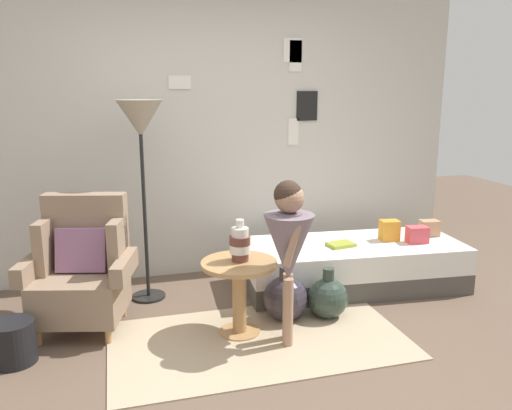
% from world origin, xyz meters
% --- Properties ---
extents(ground_plane, '(12.00, 12.00, 0.00)m').
position_xyz_m(ground_plane, '(0.00, 0.00, 0.00)').
color(ground_plane, brown).
extents(gallery_wall, '(4.80, 0.12, 2.60)m').
position_xyz_m(gallery_wall, '(0.00, 1.95, 1.30)').
color(gallery_wall, beige).
rests_on(gallery_wall, ground).
extents(rug, '(2.05, 1.12, 0.01)m').
position_xyz_m(rug, '(0.02, 0.41, 0.01)').
color(rug, tan).
rests_on(rug, ground).
extents(armchair, '(0.85, 0.72, 0.97)m').
position_xyz_m(armchair, '(-1.15, 0.99, 0.44)').
color(armchair, tan).
rests_on(armchair, ground).
extents(daybed, '(1.96, 0.95, 0.40)m').
position_xyz_m(daybed, '(1.10, 1.17, 0.20)').
color(daybed, '#4C4742').
rests_on(daybed, ground).
extents(pillow_head, '(0.18, 0.14, 0.14)m').
position_xyz_m(pillow_head, '(1.87, 1.20, 0.47)').
color(pillow_head, tan).
rests_on(pillow_head, daybed).
extents(pillow_mid, '(0.19, 0.14, 0.14)m').
position_xyz_m(pillow_mid, '(1.64, 1.03, 0.47)').
color(pillow_mid, '#D64C56').
rests_on(pillow_mid, daybed).
extents(pillow_back, '(0.17, 0.14, 0.18)m').
position_xyz_m(pillow_back, '(1.45, 1.17, 0.49)').
color(pillow_back, orange).
rests_on(pillow_back, daybed).
extents(side_table, '(0.54, 0.54, 0.54)m').
position_xyz_m(side_table, '(-0.08, 0.56, 0.39)').
color(side_table, tan).
rests_on(side_table, ground).
extents(vase_striped, '(0.15, 0.15, 0.30)m').
position_xyz_m(vase_striped, '(-0.07, 0.58, 0.67)').
color(vase_striped, brown).
rests_on(vase_striped, side_table).
extents(floor_lamp, '(0.36, 0.36, 1.64)m').
position_xyz_m(floor_lamp, '(-0.67, 1.40, 1.41)').
color(floor_lamp, black).
rests_on(floor_lamp, ground).
extents(person_child, '(0.34, 0.34, 1.15)m').
position_xyz_m(person_child, '(0.20, 0.33, 0.73)').
color(person_child, '#A37A60').
rests_on(person_child, ground).
extents(book_on_daybed, '(0.24, 0.19, 0.03)m').
position_xyz_m(book_on_daybed, '(0.95, 1.11, 0.42)').
color(book_on_daybed, '#9CA634').
rests_on(book_on_daybed, daybed).
extents(demijohn_near, '(0.34, 0.34, 0.42)m').
position_xyz_m(demijohn_near, '(0.31, 0.69, 0.17)').
color(demijohn_near, '#332D38').
rests_on(demijohn_near, ground).
extents(demijohn_far, '(0.31, 0.31, 0.40)m').
position_xyz_m(demijohn_far, '(0.63, 0.64, 0.16)').
color(demijohn_far, '#2D3D33').
rests_on(demijohn_far, ground).
extents(magazine_basket, '(0.28, 0.28, 0.28)m').
position_xyz_m(magazine_basket, '(-1.58, 0.56, 0.14)').
color(magazine_basket, black).
rests_on(magazine_basket, ground).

